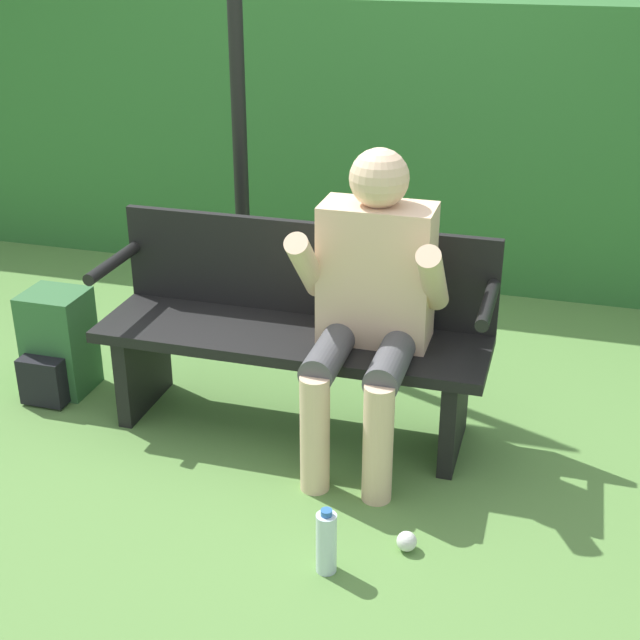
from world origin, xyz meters
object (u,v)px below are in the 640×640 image
water_bottle (326,542)px  person_seated (371,294)px  park_bench (296,328)px  parked_car (309,12)px  signpost (237,86)px  backpack (57,346)px

water_bottle → person_seated: bearing=93.6°
park_bench → parked_car: size_ratio=0.40×
signpost → parked_car: signpost is taller
park_bench → parked_car: (-3.07, 10.37, 0.19)m
parked_car → backpack: bearing=-165.0°
park_bench → water_bottle: bearing=-66.7°
person_seated → park_bench: bearing=161.5°
water_bottle → signpost: size_ratio=0.11×
water_bottle → signpost: bearing=118.4°
backpack → signpost: 1.43m
person_seated → water_bottle: size_ratio=5.00×
parked_car → person_seated: bearing=-157.7°
backpack → signpost: signpost is taller
signpost → park_bench: bearing=-56.2°
person_seated → parked_car: bearing=108.0°
person_seated → parked_car: parked_car is taller
water_bottle → parked_car: parked_car is taller
backpack → parked_car: size_ratio=0.12×
water_bottle → parked_car: size_ratio=0.06×
backpack → parked_car: parked_car is taller
person_seated → water_bottle: 0.95m
backpack → park_bench: bearing=2.2°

